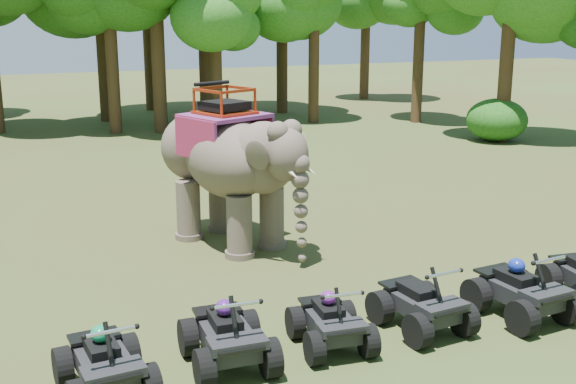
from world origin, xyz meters
The scene contains 18 objects.
ground centered at (0.00, 0.00, 0.00)m, with size 110.00×110.00×0.00m, color #47381E.
elephant centered at (-0.29, 4.12, 1.88)m, with size 1.97×4.47×3.75m, color brown, non-canonical shape.
atv_0 centered at (-4.09, -1.85, 0.62)m, with size 1.22×1.68×1.24m, color black, non-canonical shape.
atv_1 centered at (-2.20, -1.69, 0.64)m, with size 1.25×1.72×1.27m, color black, non-canonical shape.
atv_2 centered at (-0.45, -1.72, 0.57)m, with size 1.12×1.54×1.14m, color black, non-canonical shape.
atv_3 centered at (1.29, -1.70, 0.62)m, with size 1.22×1.67×1.24m, color black, non-canonical shape.
atv_4 centered at (3.21, -1.95, 0.66)m, with size 1.29×1.77×1.31m, color black, non-canonical shape.
tree_0 centered at (0.00, 24.97, 4.22)m, with size 5.91×5.91×8.45m, color #195114, non-canonical shape.
tree_1 centered at (4.27, 20.02, 3.41)m, with size 4.78×4.78×6.83m, color #195114, non-canonical shape.
tree_2 centered at (9.35, 20.61, 3.67)m, with size 5.14×5.14×7.35m, color #195114, non-canonical shape.
tree_3 centered at (14.05, 18.74, 3.60)m, with size 5.05×5.05×7.21m, color #195114, non-canonical shape.
tree_4 centered at (14.48, 12.78, 4.56)m, with size 6.38×6.38×9.11m, color #195114, non-canonical shape.
tree_27 centered at (16.27, 28.28, 4.41)m, with size 6.18×6.18×8.82m, color #195114, non-canonical shape.
tree_28 centered at (4.49, 22.57, 5.20)m, with size 7.28×7.28×10.39m, color #195114, non-canonical shape.
tree_29 centered at (9.23, 24.44, 4.85)m, with size 6.79×6.79×9.70m, color #195114, non-canonical shape.
tree_30 centered at (-0.17, 21.01, 4.11)m, with size 5.76×5.76×8.22m, color #195114, non-canonical shape.
tree_32 centered at (2.96, 28.17, 5.16)m, with size 7.22×7.22×10.32m, color #195114, non-canonical shape.
tree_33 centered at (1.75, 20.49, 5.12)m, with size 7.16×7.16×10.24m, color #195114, non-canonical shape.
Camera 1 is at (-5.24, -11.51, 5.38)m, focal length 45.00 mm.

